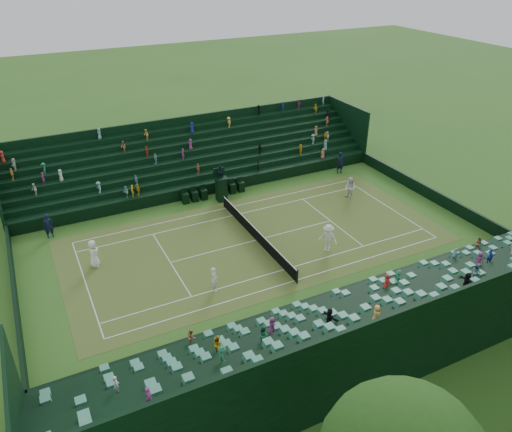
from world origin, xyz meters
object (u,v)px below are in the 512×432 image
(player_near_west, at_px, (94,254))
(player_near_east, at_px, (214,279))
(tennis_net, at_px, (256,234))
(player_far_west, at_px, (350,188))
(player_far_east, at_px, (328,238))
(umpire_chair, at_px, (221,186))

(player_near_west, bearing_deg, player_near_east, -119.27)
(tennis_net, distance_m, player_near_east, 6.39)
(tennis_net, bearing_deg, player_far_west, 104.24)
(player_far_east, bearing_deg, umpire_chair, 160.98)
(umpire_chair, relative_size, player_far_east, 1.52)
(umpire_chair, xyz_separation_m, player_near_east, (11.09, -5.16, -0.49))
(player_near_west, distance_m, player_far_west, 20.90)
(tennis_net, relative_size, player_far_west, 6.17)
(tennis_net, xyz_separation_m, player_far_west, (-2.53, 9.96, 0.42))
(player_far_west, relative_size, player_far_east, 0.93)
(umpire_chair, bearing_deg, player_far_east, 18.94)
(player_near_west, height_order, player_far_east, player_far_east)
(player_near_west, bearing_deg, umpire_chair, -50.08)
(player_far_west, bearing_deg, umpire_chair, -127.66)
(player_far_west, xyz_separation_m, player_far_east, (5.92, -6.12, 0.07))
(tennis_net, relative_size, player_near_west, 6.02)
(player_near_east, height_order, player_far_west, player_far_west)
(player_far_west, bearing_deg, tennis_net, -88.69)
(umpire_chair, relative_size, player_near_west, 1.59)
(tennis_net, bearing_deg, player_near_west, -99.49)
(player_near_west, xyz_separation_m, player_near_east, (5.93, 6.04, -0.14))
(player_near_west, bearing_deg, player_far_west, -72.90)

